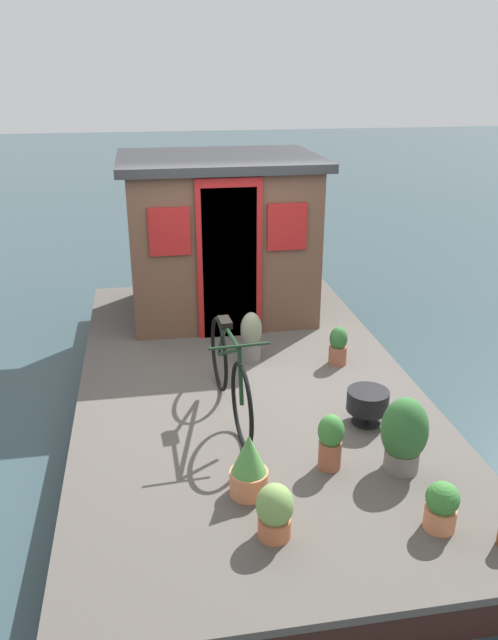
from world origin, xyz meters
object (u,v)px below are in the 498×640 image
potted_plant_fern (442,506)px  charcoal_grill (368,402)px  potted_plant_rosemary (404,434)px  potted_plant_basil (331,440)px  houseboat_cabin (220,236)px  potted_plant_ivy (249,466)px  potted_plant_geranium (338,346)px  bicycle (229,373)px  potted_plant_lavender (251,336)px  potted_plant_sage (275,511)px

potted_plant_fern → charcoal_grill: potted_plant_fern is taller
potted_plant_rosemary → potted_plant_basil: bearing=77.9°
houseboat_cabin → potted_plant_rosemary: bearing=-165.4°
potted_plant_ivy → charcoal_grill: bearing=-56.3°
houseboat_cabin → potted_plant_ivy: bearing=175.7°
potted_plant_ivy → charcoal_grill: size_ratio=1.36×
potted_plant_geranium → bicycle: bearing=122.5°
houseboat_cabin → potted_plant_ivy: houseboat_cabin is taller
houseboat_cabin → bicycle: houseboat_cabin is taller
potted_plant_basil → potted_plant_fern: 0.95m
potted_plant_lavender → potted_plant_fern: (-2.75, -0.80, -0.10)m
potted_plant_fern → charcoal_grill: 1.36m
charcoal_grill → potted_plant_sage: bearing=139.1°
potted_plant_geranium → potted_plant_fern: size_ratio=1.17×
potted_plant_basil → potted_plant_rosemary: (-0.12, -0.54, 0.07)m
bicycle → potted_plant_fern: 2.10m
potted_plant_rosemary → potted_plant_geranium: bearing=-2.0°
potted_plant_lavender → potted_plant_basil: 1.98m
potted_plant_lavender → potted_plant_rosemary: bearing=-158.8°
potted_plant_lavender → bicycle: bearing=160.0°
houseboat_cabin → bicycle: 2.60m
potted_plant_sage → potted_plant_rosemary: size_ratio=0.65×
potted_plant_lavender → potted_plant_basil: (-1.96, -0.27, -0.03)m
potted_plant_lavender → charcoal_grill: size_ratio=1.50×
houseboat_cabin → charcoal_grill: (-2.89, -0.90, -0.76)m
potted_plant_sage → potted_plant_fern: size_ratio=1.13×
potted_plant_basil → potted_plant_fern: potted_plant_basil is taller
potted_plant_geranium → houseboat_cabin: bearing=29.9°
bicycle → potted_plant_sage: size_ratio=4.25×
potted_plant_geranium → potted_plant_fern: bearing=178.4°
potted_plant_sage → potted_plant_basil: size_ratio=0.87×
houseboat_cabin → potted_plant_fern: (-4.25, -0.92, -0.79)m
potted_plant_lavender → potted_plant_sage: bearing=173.3°
potted_plant_basil → potted_plant_rosemary: size_ratio=0.75×
potted_plant_sage → charcoal_grill: potted_plant_sage is taller
potted_plant_fern → potted_plant_ivy: 1.33m
potted_plant_lavender → potted_plant_basil: potted_plant_lavender is taller
potted_plant_geranium → potted_plant_lavender: bearing=75.2°
potted_plant_basil → potted_plant_ivy: bearing=107.4°
potted_plant_basil → houseboat_cabin: bearing=6.5°
potted_plant_sage → bicycle: bearing=2.3°
potted_plant_lavender → charcoal_grill: potted_plant_lavender is taller
charcoal_grill → houseboat_cabin: bearing=17.2°
potted_plant_lavender → potted_plant_rosemary: 2.23m
potted_plant_geranium → potted_plant_rosemary: 1.85m
houseboat_cabin → potted_plant_geranium: (-1.73, -0.99, -0.77)m
houseboat_cabin → potted_plant_rosemary: (-3.58, -0.93, -0.66)m
potted_plant_fern → potted_plant_rosemary: 0.68m
potted_plant_fern → bicycle: bearing=34.2°
houseboat_cabin → bicycle: bearing=174.3°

